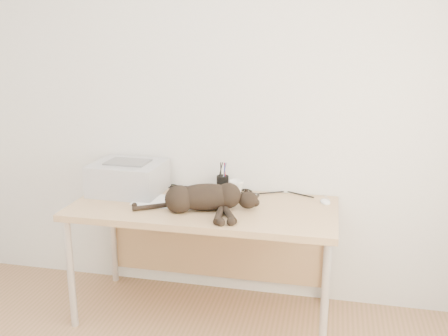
% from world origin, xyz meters
% --- Properties ---
extents(wall_back, '(3.50, 0.00, 3.50)m').
position_xyz_m(wall_back, '(0.00, 1.75, 1.30)').
color(wall_back, silver).
rests_on(wall_back, floor).
extents(desk, '(1.60, 0.70, 0.74)m').
position_xyz_m(desk, '(0.00, 1.48, 0.61)').
color(desk, tan).
rests_on(desk, floor).
extents(printer, '(0.45, 0.39, 0.21)m').
position_xyz_m(printer, '(-0.54, 1.53, 0.84)').
color(printer, '#ABABB0').
rests_on(printer, desk).
extents(papers, '(0.37, 0.29, 0.01)m').
position_xyz_m(papers, '(-0.27, 1.40, 0.74)').
color(papers, white).
rests_on(papers, desk).
extents(cat, '(0.74, 0.38, 0.17)m').
position_xyz_m(cat, '(0.02, 1.30, 0.81)').
color(cat, black).
rests_on(cat, desk).
extents(mug, '(0.13, 0.13, 0.09)m').
position_xyz_m(mug, '(0.15, 1.65, 0.78)').
color(mug, white).
rests_on(mug, desk).
extents(pen_cup, '(0.08, 0.08, 0.20)m').
position_xyz_m(pen_cup, '(0.05, 1.68, 0.80)').
color(pen_cup, black).
rests_on(pen_cup, desk).
extents(remote_grey, '(0.07, 0.18, 0.02)m').
position_xyz_m(remote_grey, '(0.17, 1.56, 0.75)').
color(remote_grey, slate).
rests_on(remote_grey, desk).
extents(remote_black, '(0.07, 0.17, 0.02)m').
position_xyz_m(remote_black, '(0.27, 1.56, 0.75)').
color(remote_black, black).
rests_on(remote_black, desk).
extents(mouse, '(0.09, 0.11, 0.03)m').
position_xyz_m(mouse, '(0.72, 1.60, 0.76)').
color(mouse, white).
rests_on(mouse, desk).
extents(cable_tangle, '(1.36, 0.09, 0.01)m').
position_xyz_m(cable_tangle, '(0.00, 1.70, 0.75)').
color(cable_tangle, black).
rests_on(cable_tangle, desk).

